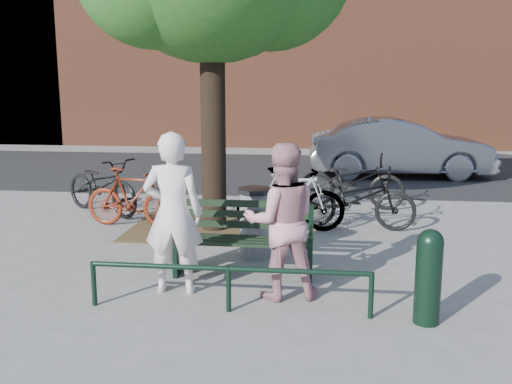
# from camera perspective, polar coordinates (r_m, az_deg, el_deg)

# --- Properties ---
(ground) EXTENTS (90.00, 90.00, 0.00)m
(ground) POSITION_cam_1_polar(r_m,az_deg,el_deg) (7.38, -1.20, -8.24)
(ground) COLOR gray
(ground) RESTS_ON ground
(dirt_pit) EXTENTS (2.40, 2.00, 0.02)m
(dirt_pit) POSITION_cam_1_polar(r_m,az_deg,el_deg) (9.62, -5.32, -3.63)
(dirt_pit) COLOR brown
(dirt_pit) RESTS_ON ground
(road) EXTENTS (40.00, 7.00, 0.01)m
(road) POSITION_cam_1_polar(r_m,az_deg,el_deg) (15.62, 3.08, 2.07)
(road) COLOR black
(road) RESTS_ON ground
(park_bench) EXTENTS (1.74, 0.54, 0.97)m
(park_bench) POSITION_cam_1_polar(r_m,az_deg,el_deg) (7.31, -1.13, -4.50)
(park_bench) COLOR black
(park_bench) RESTS_ON ground
(guard_railing) EXTENTS (3.06, 0.06, 0.51)m
(guard_railing) POSITION_cam_1_polar(r_m,az_deg,el_deg) (6.13, -2.77, -8.36)
(guard_railing) COLOR black
(guard_railing) RESTS_ON ground
(person_left) EXTENTS (0.71, 0.48, 1.89)m
(person_left) POSITION_cam_1_polar(r_m,az_deg,el_deg) (6.62, -8.29, -2.13)
(person_left) COLOR silver
(person_left) RESTS_ON ground
(person_right) EXTENTS (0.99, 0.85, 1.78)m
(person_right) POSITION_cam_1_polar(r_m,az_deg,el_deg) (6.42, 2.57, -2.95)
(person_right) COLOR #B77D84
(person_right) RESTS_ON ground
(bollard) EXTENTS (0.27, 0.27, 0.99)m
(bollard) POSITION_cam_1_polar(r_m,az_deg,el_deg) (6.06, 16.87, -7.80)
(bollard) COLOR black
(bollard) RESTS_ON ground
(litter_bin) EXTENTS (0.48, 0.48, 0.99)m
(litter_bin) POSITION_cam_1_polar(r_m,az_deg,el_deg) (7.95, -0.07, -3.07)
(litter_bin) COLOR gray
(litter_bin) RESTS_ON ground
(bicycle_a) EXTENTS (2.08, 1.69, 1.06)m
(bicycle_a) POSITION_cam_1_polar(r_m,az_deg,el_deg) (10.98, -15.15, 0.65)
(bicycle_a) COLOR black
(bicycle_a) RESTS_ON ground
(bicycle_b) EXTENTS (1.73, 0.70, 1.01)m
(bicycle_b) POSITION_cam_1_polar(r_m,az_deg,el_deg) (9.83, -12.26, -0.55)
(bicycle_b) COLOR #5B1C0D
(bicycle_b) RESTS_ON ground
(bicycle_c) EXTENTS (2.06, 0.94, 1.04)m
(bicycle_c) POSITION_cam_1_polar(r_m,az_deg,el_deg) (9.64, 9.93, -0.59)
(bicycle_c) COLOR black
(bicycle_c) RESTS_ON ground
(bicycle_d) EXTENTS (1.83, 0.71, 1.07)m
(bicycle_d) POSITION_cam_1_polar(r_m,az_deg,el_deg) (9.31, 3.49, -0.77)
(bicycle_d) COLOR gray
(bicycle_d) RESTS_ON ground
(bicycle_e) EXTENTS (2.12, 0.99, 1.07)m
(bicycle_e) POSITION_cam_1_polar(r_m,az_deg,el_deg) (11.21, 9.53, 1.11)
(bicycle_e) COLOR black
(bicycle_e) RESTS_ON ground
(parked_car) EXTENTS (4.66, 1.85, 1.51)m
(parked_car) POSITION_cam_1_polar(r_m,az_deg,el_deg) (15.12, 14.17, 4.31)
(parked_car) COLOR slate
(parked_car) RESTS_ON ground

